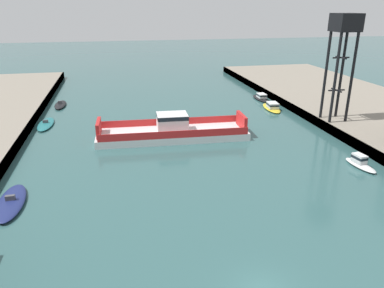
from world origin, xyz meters
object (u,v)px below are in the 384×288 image
object	(u,v)px
moored_boat_mid_right	(360,162)
moored_boat_far_right	(272,107)
moored_boat_near_left	(261,97)
crane_tower	(344,36)
chain_ferry	(172,131)
moored_boat_far_left	(11,202)
moored_boat_near_right	(46,124)
moored_boat_mid_left	(60,105)

from	to	relation	value
moored_boat_mid_right	moored_boat_far_right	distance (m)	27.99
moored_boat_near_left	moored_boat_mid_right	bearing A→B (deg)	-91.58
moored_boat_mid_right	crane_tower	distance (m)	21.45
moored_boat_near_left	moored_boat_mid_right	distance (m)	35.94
chain_ferry	moored_boat_far_left	xyz separation A→B (m)	(-19.48, -16.78, -0.84)
moored_boat_far_left	moored_boat_far_right	size ratio (longest dim) A/B	1.07
moored_boat_near_left	moored_boat_near_right	bearing A→B (deg)	-167.29
moored_boat_mid_left	crane_tower	xyz separation A→B (m)	(46.21, -23.99, 14.55)
moored_boat_far_left	moored_boat_far_right	distance (m)	50.48
moored_boat_mid_right	moored_boat_far_right	bearing A→B (deg)	89.75
chain_ferry	moored_boat_mid_right	world-z (taller)	chain_ferry
chain_ferry	moored_boat_far_right	size ratio (longest dim) A/B	3.01
moored_boat_mid_right	moored_boat_far_left	xyz separation A→B (m)	(-41.10, -1.15, -0.29)
moored_boat_mid_left	moored_boat_far_right	distance (m)	42.57
moored_boat_mid_right	crane_tower	bearing A→B (deg)	70.90
chain_ferry	moored_boat_far_left	size ratio (longest dim) A/B	2.80
moored_boat_near_left	moored_boat_far_left	bearing A→B (deg)	-138.63
moored_boat_near_right	moored_boat_mid_left	size ratio (longest dim) A/B	1.11
moored_boat_near_left	moored_boat_near_right	xyz separation A→B (m)	(-42.83, -9.66, -0.28)
moored_boat_near_left	moored_boat_mid_right	world-z (taller)	moored_boat_mid_right
moored_boat_near_right	crane_tower	xyz separation A→B (m)	(47.09, -11.13, 14.61)
moored_boat_mid_right	moored_boat_far_left	size ratio (longest dim) A/B	0.63
chain_ferry	moored_boat_far_left	bearing A→B (deg)	-139.26
moored_boat_mid_right	moored_boat_far_left	bearing A→B (deg)	-178.40
moored_boat_near_left	moored_boat_far_right	world-z (taller)	moored_boat_far_right
moored_boat_near_right	moored_boat_far_right	size ratio (longest dim) A/B	1.02
chain_ferry	moored_boat_mid_left	world-z (taller)	chain_ferry
moored_boat_near_left	moored_boat_mid_left	size ratio (longest dim) A/B	0.95
crane_tower	moored_boat_mid_left	bearing A→B (deg)	152.56
moored_boat_mid_left	moored_boat_near_right	bearing A→B (deg)	-93.90
moored_boat_far_right	moored_boat_near_right	bearing A→B (deg)	-177.65
moored_boat_near_left	moored_boat_near_right	world-z (taller)	moored_boat_near_left
moored_boat_near_right	moored_boat_mid_left	world-z (taller)	moored_boat_mid_left
moored_boat_near_right	moored_boat_far_left	xyz separation A→B (m)	(0.74, -27.41, 0.06)
crane_tower	moored_boat_far_left	bearing A→B (deg)	-160.64
moored_boat_near_left	moored_boat_far_right	bearing A→B (deg)	-96.25
moored_boat_near_left	moored_boat_near_right	distance (m)	43.91
moored_boat_far_left	moored_boat_far_right	bearing A→B (deg)	35.25
chain_ferry	crane_tower	size ratio (longest dim) A/B	1.40
moored_boat_near_left	moored_boat_mid_right	size ratio (longest dim) A/B	1.30
moored_boat_far_right	chain_ferry	bearing A→B (deg)	-150.39
moored_boat_near_right	moored_boat_far_left	distance (m)	27.42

